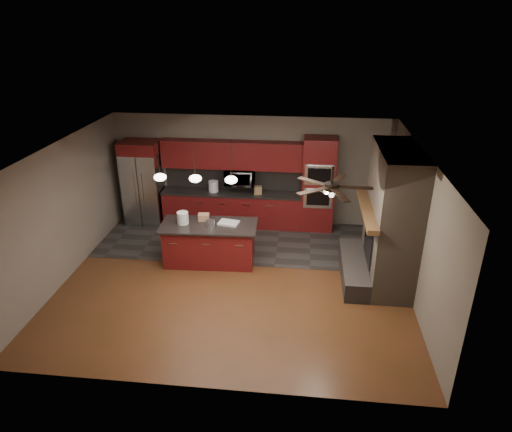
# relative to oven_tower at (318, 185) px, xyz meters

# --- Properties ---
(ground) EXTENTS (7.00, 7.00, 0.00)m
(ground) POSITION_rel_oven_tower_xyz_m (-1.70, -2.69, -1.19)
(ground) COLOR brown
(ground) RESTS_ON ground
(ceiling) EXTENTS (7.00, 6.00, 0.02)m
(ceiling) POSITION_rel_oven_tower_xyz_m (-1.70, -2.69, 1.61)
(ceiling) COLOR white
(ceiling) RESTS_ON back_wall
(back_wall) EXTENTS (7.00, 0.02, 2.80)m
(back_wall) POSITION_rel_oven_tower_xyz_m (-1.70, 0.31, 0.21)
(back_wall) COLOR #736C5C
(back_wall) RESTS_ON ground
(right_wall) EXTENTS (0.02, 6.00, 2.80)m
(right_wall) POSITION_rel_oven_tower_xyz_m (1.80, -2.69, 0.21)
(right_wall) COLOR #736C5C
(right_wall) RESTS_ON ground
(left_wall) EXTENTS (0.02, 6.00, 2.80)m
(left_wall) POSITION_rel_oven_tower_xyz_m (-5.20, -2.69, 0.21)
(left_wall) COLOR #736C5C
(left_wall) RESTS_ON ground
(slate_tile_patch) EXTENTS (7.00, 2.40, 0.01)m
(slate_tile_patch) POSITION_rel_oven_tower_xyz_m (-1.70, -0.89, -1.19)
(slate_tile_patch) COLOR #33302E
(slate_tile_patch) RESTS_ON ground
(fireplace_column) EXTENTS (1.30, 2.10, 2.80)m
(fireplace_column) POSITION_rel_oven_tower_xyz_m (1.34, -2.29, 0.11)
(fireplace_column) COLOR #6D5E4E
(fireplace_column) RESTS_ON ground
(back_cabinetry) EXTENTS (3.59, 0.64, 2.20)m
(back_cabinetry) POSITION_rel_oven_tower_xyz_m (-2.18, 0.05, -0.30)
(back_cabinetry) COLOR #611512
(back_cabinetry) RESTS_ON ground
(oven_tower) EXTENTS (0.80, 0.63, 2.38)m
(oven_tower) POSITION_rel_oven_tower_xyz_m (0.00, 0.00, 0.00)
(oven_tower) COLOR #611512
(oven_tower) RESTS_ON ground
(microwave) EXTENTS (0.73, 0.41, 0.50)m
(microwave) POSITION_rel_oven_tower_xyz_m (-1.98, 0.06, 0.11)
(microwave) COLOR silver
(microwave) RESTS_ON back_cabinetry
(refrigerator) EXTENTS (0.94, 0.75, 2.18)m
(refrigerator) POSITION_rel_oven_tower_xyz_m (-4.47, -0.07, -0.10)
(refrigerator) COLOR silver
(refrigerator) RESTS_ON ground
(kitchen_island) EXTENTS (2.12, 1.04, 0.92)m
(kitchen_island) POSITION_rel_oven_tower_xyz_m (-2.36, -2.00, -0.73)
(kitchen_island) COLOR #611512
(kitchen_island) RESTS_ON ground
(white_bucket) EXTENTS (0.28, 0.28, 0.26)m
(white_bucket) POSITION_rel_oven_tower_xyz_m (-2.92, -2.00, -0.14)
(white_bucket) COLOR silver
(white_bucket) RESTS_ON kitchen_island
(paint_can) EXTENTS (0.26, 0.26, 0.13)m
(paint_can) POSITION_rel_oven_tower_xyz_m (-2.31, -2.08, -0.21)
(paint_can) COLOR #B6B7BB
(paint_can) RESTS_ON kitchen_island
(paint_tray) EXTENTS (0.47, 0.37, 0.04)m
(paint_tray) POSITION_rel_oven_tower_xyz_m (-1.94, -1.91, -0.25)
(paint_tray) COLOR silver
(paint_tray) RESTS_ON kitchen_island
(cardboard_box) EXTENTS (0.25, 0.20, 0.15)m
(cardboard_box) POSITION_rel_oven_tower_xyz_m (-2.51, -1.79, -0.20)
(cardboard_box) COLOR #AC7859
(cardboard_box) RESTS_ON kitchen_island
(counter_bucket) EXTENTS (0.31, 0.31, 0.28)m
(counter_bucket) POSITION_rel_oven_tower_xyz_m (-2.65, 0.01, -0.15)
(counter_bucket) COLOR white
(counter_bucket) RESTS_ON back_cabinetry
(counter_box) EXTENTS (0.21, 0.18, 0.21)m
(counter_box) POSITION_rel_oven_tower_xyz_m (-1.50, -0.04, -0.19)
(counter_box) COLOR #97754E
(counter_box) RESTS_ON back_cabinetry
(pendant_left) EXTENTS (0.26, 0.26, 0.92)m
(pendant_left) POSITION_rel_oven_tower_xyz_m (-3.35, -1.99, 0.77)
(pendant_left) COLOR black
(pendant_left) RESTS_ON ceiling
(pendant_center) EXTENTS (0.26, 0.26, 0.92)m
(pendant_center) POSITION_rel_oven_tower_xyz_m (-2.60, -1.99, 0.77)
(pendant_center) COLOR black
(pendant_center) RESTS_ON ceiling
(pendant_right) EXTENTS (0.26, 0.26, 0.92)m
(pendant_right) POSITION_rel_oven_tower_xyz_m (-1.85, -1.99, 0.77)
(pendant_right) COLOR black
(pendant_right) RESTS_ON ceiling
(ceiling_fan) EXTENTS (1.27, 1.33, 0.41)m
(ceiling_fan) POSITION_rel_oven_tower_xyz_m (0.10, -3.49, 1.27)
(ceiling_fan) COLOR black
(ceiling_fan) RESTS_ON ceiling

